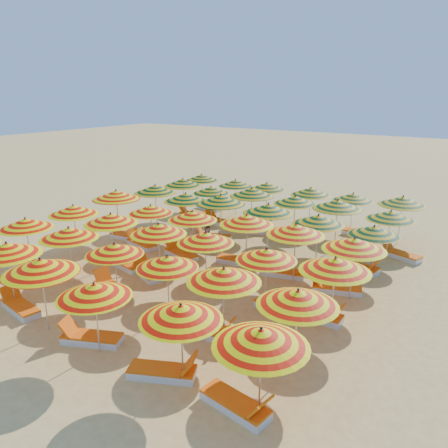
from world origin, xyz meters
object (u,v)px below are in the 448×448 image
(lounger_15, at_px, (284,272))
(umbrella_10, at_px, (224,275))
(umbrella_19, at_px, (151,209))
(lounger_11, at_px, (128,236))
(umbrella_28, at_px, (318,220))
(lounger_2, at_px, (164,371))
(lounger_19, at_px, (193,214))
(lounger_24, at_px, (259,216))
(beachgoer_a, at_px, (194,233))
(umbrella_26, at_px, (221,199))
(umbrella_40, at_px, (353,197))
(lounger_5, at_px, (111,288))
(lounger_3, at_px, (237,405))
(umbrella_13, at_px, (111,219))
(umbrella_16, at_px, (266,255))
(umbrella_20, at_px, (192,216))
(umbrella_41, at_px, (403,201))
(umbrella_2, at_px, (40,266))
(umbrella_4, at_px, (181,313))
(umbrella_5, at_px, (261,338))
(lounger_17, at_px, (212,237))
(umbrella_38, at_px, (267,186))
(lounger_23, at_px, (210,207))
(lounger_21, at_px, (260,230))
(umbrella_37, at_px, (236,183))
(umbrella_32, at_px, (252,192))
(umbrella_29, at_px, (374,231))
(umbrella_39, at_px, (311,191))
(lounger_0, at_px, (20,307))
(umbrella_24, at_px, (155,189))
(umbrella_33, at_px, (295,200))
(lounger_4, at_px, (21,263))
(lounger_14, at_px, (238,261))
(umbrella_9, at_px, (167,262))
(umbrella_18, at_px, (116,195))
(lounger_8, at_px, (147,272))
(umbrella_31, at_px, (211,190))
(umbrella_22, at_px, (296,230))
(umbrella_14, at_px, (159,229))
(umbrella_15, at_px, (206,238))
(lounger_1, at_px, (91,338))
(umbrella_8, at_px, (114,249))
(lounger_9, at_px, (279,309))
(lounger_20, at_px, (219,221))
(lounger_22, at_px, (400,254))
(umbrella_23, at_px, (354,244))
(umbrella_36, at_px, (202,178))
(umbrella_34, at_px, (338,204))
(umbrella_7, at_px, (69,233))
(umbrella_3, at_px, (94,291))

(lounger_15, bearing_deg, umbrella_10, -97.18)
(umbrella_19, relative_size, lounger_11, 1.42)
(umbrella_28, distance_m, lounger_2, 9.27)
(lounger_11, height_order, lounger_19, same)
(lounger_24, distance_m, beachgoer_a, 6.04)
(umbrella_26, xyz_separation_m, umbrella_40, (4.64, 4.86, -0.25))
(lounger_5, bearing_deg, lounger_3, 175.03)
(umbrella_13, bearing_deg, umbrella_16, 1.82)
(umbrella_16, xyz_separation_m, umbrella_20, (-4.65, 2.17, 0.06))
(umbrella_20, relative_size, umbrella_41, 0.95)
(umbrella_41, height_order, beachgoer_a, umbrella_41)
(umbrella_2, distance_m, umbrella_4, 4.93)
(umbrella_5, height_order, lounger_15, umbrella_5)
(umbrella_13, distance_m, lounger_17, 5.45)
(umbrella_38, height_order, lounger_23, umbrella_38)
(umbrella_28, height_order, lounger_21, umbrella_28)
(umbrella_37, bearing_deg, umbrella_32, -44.04)
(umbrella_29, relative_size, umbrella_39, 0.83)
(lounger_0, bearing_deg, umbrella_24, -65.56)
(umbrella_2, height_order, umbrella_33, umbrella_2)
(umbrella_4, bearing_deg, umbrella_24, 134.56)
(umbrella_2, relative_size, lounger_2, 1.29)
(lounger_4, height_order, lounger_14, same)
(lounger_0, bearing_deg, umbrella_9, -140.25)
(umbrella_13, distance_m, umbrella_18, 3.78)
(lounger_8, bearing_deg, umbrella_40, -92.64)
(umbrella_2, xyz_separation_m, umbrella_31, (-2.34, 11.92, -0.24))
(umbrella_22, bearing_deg, umbrella_14, -149.97)
(umbrella_13, bearing_deg, umbrella_4, -31.54)
(umbrella_4, height_order, lounger_3, umbrella_4)
(lounger_5, bearing_deg, umbrella_15, -124.04)
(lounger_1, relative_size, lounger_8, 1.00)
(umbrella_8, relative_size, umbrella_19, 0.93)
(lounger_9, bearing_deg, lounger_1, -113.52)
(umbrella_9, height_order, lounger_24, umbrella_9)
(lounger_20, bearing_deg, umbrella_10, 137.54)
(lounger_22, bearing_deg, umbrella_9, 80.00)
(umbrella_28, height_order, lounger_24, umbrella_28)
(umbrella_26, relative_size, lounger_5, 1.44)
(umbrella_13, xyz_separation_m, lounger_23, (-1.89, 9.55, -1.87))
(umbrella_2, xyz_separation_m, umbrella_23, (6.93, 7.04, -0.05))
(umbrella_37, relative_size, lounger_20, 1.34)
(umbrella_36, distance_m, lounger_8, 10.65)
(umbrella_22, height_order, lounger_11, umbrella_22)
(umbrella_34, height_order, lounger_24, umbrella_34)
(umbrella_38, height_order, beachgoer_a, umbrella_38)
(umbrella_4, distance_m, lounger_9, 4.76)
(umbrella_7, bearing_deg, umbrella_5, -14.18)
(umbrella_3, xyz_separation_m, umbrella_41, (4.77, 13.99, 0.19))
(umbrella_15, relative_size, umbrella_18, 0.78)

